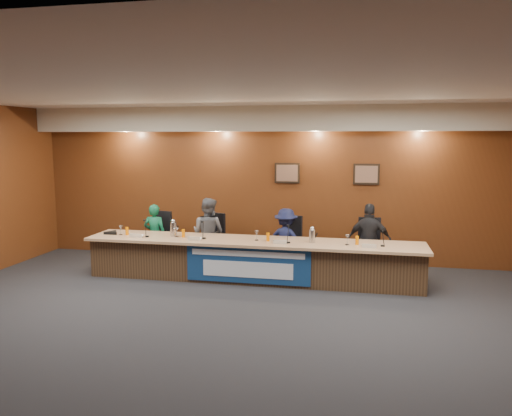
{
  "coord_description": "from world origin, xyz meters",
  "views": [
    {
      "loc": [
        1.85,
        -6.25,
        2.58
      ],
      "look_at": [
        0.02,
        2.59,
        1.3
      ],
      "focal_mm": 35.0,
      "sensor_mm": 36.0,
      "label": 1
    }
  ],
  "objects_px": {
    "panelist_b": "(208,233)",
    "office_chair_d": "(369,251)",
    "speakerphone": "(112,233)",
    "panelist_d": "(369,241)",
    "office_chair_c": "(286,247)",
    "banner": "(248,265)",
    "carafe_right": "(312,236)",
    "office_chair_b": "(210,243)",
    "carafe_left": "(173,229)",
    "panelist_a": "(155,235)",
    "office_chair_a": "(157,241)",
    "panelist_c": "(286,241)",
    "dais_body": "(253,261)"
  },
  "relations": [
    {
      "from": "dais_body",
      "to": "office_chair_d",
      "type": "bearing_deg",
      "value": 18.99
    },
    {
      "from": "dais_body",
      "to": "carafe_left",
      "type": "distance_m",
      "value": 1.6
    },
    {
      "from": "panelist_b",
      "to": "panelist_d",
      "type": "xyz_separation_m",
      "value": [
        3.1,
        0.0,
        -0.02
      ]
    },
    {
      "from": "panelist_a",
      "to": "panelist_c",
      "type": "distance_m",
      "value": 2.67
    },
    {
      "from": "banner",
      "to": "office_chair_c",
      "type": "relative_size",
      "value": 4.58
    },
    {
      "from": "office_chair_b",
      "to": "carafe_left",
      "type": "bearing_deg",
      "value": -102.57
    },
    {
      "from": "office_chair_c",
      "to": "office_chair_d",
      "type": "relative_size",
      "value": 1.0
    },
    {
      "from": "panelist_b",
      "to": "carafe_right",
      "type": "xyz_separation_m",
      "value": [
        2.11,
        -0.67,
        0.16
      ]
    },
    {
      "from": "office_chair_b",
      "to": "speakerphone",
      "type": "distance_m",
      "value": 1.89
    },
    {
      "from": "panelist_b",
      "to": "office_chair_c",
      "type": "relative_size",
      "value": 2.94
    },
    {
      "from": "panelist_d",
      "to": "banner",
      "type": "bearing_deg",
      "value": 32.07
    },
    {
      "from": "panelist_b",
      "to": "carafe_left",
      "type": "bearing_deg",
      "value": 66.35
    },
    {
      "from": "carafe_left",
      "to": "speakerphone",
      "type": "bearing_deg",
      "value": -178.52
    },
    {
      "from": "office_chair_d",
      "to": "panelist_d",
      "type": "bearing_deg",
      "value": -90.02
    },
    {
      "from": "office_chair_b",
      "to": "office_chair_c",
      "type": "height_order",
      "value": "same"
    },
    {
      "from": "carafe_left",
      "to": "office_chair_a",
      "type": "bearing_deg",
      "value": 131.66
    },
    {
      "from": "office_chair_a",
      "to": "office_chair_c",
      "type": "xyz_separation_m",
      "value": [
        2.67,
        0.0,
        0.0
      ]
    },
    {
      "from": "panelist_b",
      "to": "office_chair_d",
      "type": "xyz_separation_m",
      "value": [
        3.1,
        0.1,
        -0.22
      ]
    },
    {
      "from": "office_chair_d",
      "to": "speakerphone",
      "type": "relative_size",
      "value": 1.5
    },
    {
      "from": "panelist_d",
      "to": "office_chair_c",
      "type": "bearing_deg",
      "value": 2.03
    },
    {
      "from": "panelist_b",
      "to": "panelist_c",
      "type": "xyz_separation_m",
      "value": [
        1.55,
        0.0,
        -0.08
      ]
    },
    {
      "from": "panelist_a",
      "to": "speakerphone",
      "type": "bearing_deg",
      "value": 46.33
    },
    {
      "from": "office_chair_d",
      "to": "carafe_right",
      "type": "bearing_deg",
      "value": -142.14
    },
    {
      "from": "office_chair_c",
      "to": "panelist_a",
      "type": "bearing_deg",
      "value": -155.63
    },
    {
      "from": "banner",
      "to": "carafe_right",
      "type": "bearing_deg",
      "value": 18.18
    },
    {
      "from": "banner",
      "to": "office_chair_a",
      "type": "xyz_separation_m",
      "value": [
        -2.15,
        1.13,
        0.1
      ]
    },
    {
      "from": "panelist_b",
      "to": "office_chair_d",
      "type": "distance_m",
      "value": 3.11
    },
    {
      "from": "office_chair_d",
      "to": "carafe_left",
      "type": "relative_size",
      "value": 1.83
    },
    {
      "from": "office_chair_a",
      "to": "banner",
      "type": "bearing_deg",
      "value": -14.35
    },
    {
      "from": "panelist_c",
      "to": "dais_body",
      "type": "bearing_deg",
      "value": 62.19
    },
    {
      "from": "banner",
      "to": "office_chair_d",
      "type": "height_order",
      "value": "banner"
    },
    {
      "from": "office_chair_d",
      "to": "banner",
      "type": "bearing_deg",
      "value": -151.48
    },
    {
      "from": "dais_body",
      "to": "banner",
      "type": "distance_m",
      "value": 0.42
    },
    {
      "from": "office_chair_a",
      "to": "carafe_right",
      "type": "relative_size",
      "value": 2.07
    },
    {
      "from": "banner",
      "to": "office_chair_d",
      "type": "bearing_deg",
      "value": 28.54
    },
    {
      "from": "office_chair_a",
      "to": "office_chair_b",
      "type": "distance_m",
      "value": 1.12
    },
    {
      "from": "office_chair_a",
      "to": "office_chair_d",
      "type": "relative_size",
      "value": 1.0
    },
    {
      "from": "office_chair_c",
      "to": "carafe_right",
      "type": "relative_size",
      "value": 2.07
    },
    {
      "from": "banner",
      "to": "carafe_left",
      "type": "distance_m",
      "value": 1.64
    },
    {
      "from": "dais_body",
      "to": "panelist_a",
      "type": "relative_size",
      "value": 4.78
    },
    {
      "from": "banner",
      "to": "panelist_a",
      "type": "relative_size",
      "value": 1.75
    },
    {
      "from": "panelist_b",
      "to": "office_chair_c",
      "type": "xyz_separation_m",
      "value": [
        1.55,
        0.1,
        -0.22
      ]
    },
    {
      "from": "panelist_b",
      "to": "office_chair_c",
      "type": "distance_m",
      "value": 1.56
    },
    {
      "from": "panelist_b",
      "to": "office_chair_a",
      "type": "distance_m",
      "value": 1.15
    },
    {
      "from": "panelist_d",
      "to": "office_chair_d",
      "type": "bearing_deg",
      "value": -84.3
    },
    {
      "from": "panelist_c",
      "to": "panelist_b",
      "type": "bearing_deg",
      "value": 12.38
    },
    {
      "from": "office_chair_d",
      "to": "carafe_right",
      "type": "distance_m",
      "value": 1.32
    },
    {
      "from": "office_chair_a",
      "to": "office_chair_d",
      "type": "bearing_deg",
      "value": 13.38
    },
    {
      "from": "panelist_c",
      "to": "office_chair_d",
      "type": "bearing_deg",
      "value": -163.94
    },
    {
      "from": "dais_body",
      "to": "office_chair_b",
      "type": "height_order",
      "value": "dais_body"
    }
  ]
}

